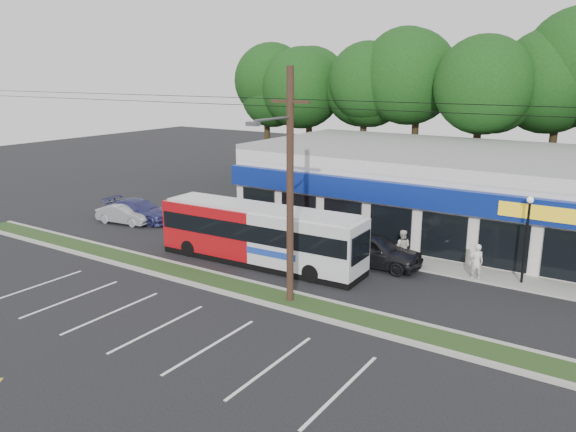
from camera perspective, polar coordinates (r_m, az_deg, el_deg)
The scene contains 15 objects.
ground at distance 25.70m, azimuth -6.70°, elevation -7.97°, with size 120.00×120.00×0.00m, color black.
grass_strip at distance 26.39m, azimuth -5.31°, elevation -7.18°, with size 40.00×1.60×0.12m, color #1B3114.
curb_south at distance 25.78m, azimuth -6.49°, elevation -7.73°, with size 40.00×0.25×0.14m, color #9E9E93.
curb_north at distance 27.01m, azimuth -4.18°, elevation -6.62°, with size 40.00×0.25×0.14m, color #9E9E93.
sidewalk at distance 30.62m, azimuth 11.62°, elevation -4.37°, with size 32.00×2.20×0.10m, color #9E9E93.
strip_mall at distance 36.14m, azimuth 16.67°, elevation 2.45°, with size 25.00×12.55×5.30m.
utility_pole at distance 23.23m, azimuth -0.23°, elevation 3.67°, with size 50.00×2.77×10.00m.
lamp_post at distance 28.17m, azimuth 23.11°, elevation -1.32°, with size 0.30×0.30×4.25m.
tree_line at distance 45.59m, azimuth 19.15°, elevation 11.93°, with size 46.76×6.76×11.83m.
metrobus at distance 29.18m, azimuth -2.85°, elevation -1.79°, with size 11.47×2.81×3.06m.
car_dark at distance 29.30m, azimuth 8.69°, elevation -3.42°, with size 2.04×5.06×1.72m, color black.
car_silver at distance 38.72m, azimuth -16.27°, elevation 0.19°, with size 1.35×3.88×1.28m, color #95989C.
car_blue at distance 38.98m, azimuth -14.87°, elevation 0.53°, with size 2.08×5.11×1.48m, color navy.
pedestrian_a at distance 28.45m, azimuth 18.58°, elevation -4.46°, with size 0.67×0.44×1.83m, color silver.
pedestrian_b at distance 29.88m, azimuth 11.50°, elevation -3.09°, with size 0.89×0.69×1.83m, color beige.
Camera 1 is at (15.44, -18.11, 9.70)m, focal length 35.00 mm.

